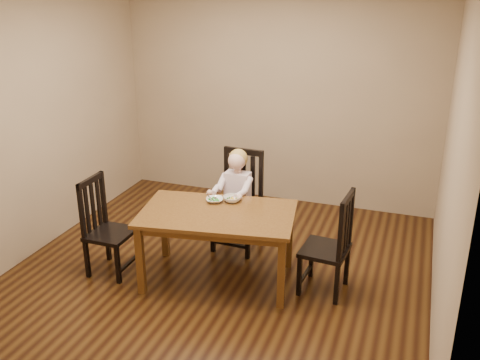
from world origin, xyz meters
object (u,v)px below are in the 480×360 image
(bowl_peas, at_px, (215,200))
(chair_left, at_px, (106,228))
(dining_table, at_px, (218,220))
(chair_child, at_px, (239,202))
(chair_right, at_px, (331,245))
(bowl_veg, at_px, (232,199))
(toddler, at_px, (237,190))

(bowl_peas, bearing_deg, chair_left, -156.68)
(dining_table, bearing_deg, chair_child, 93.69)
(chair_right, distance_m, bowl_veg, 1.04)
(chair_left, bearing_deg, chair_right, 99.70)
(dining_table, height_order, bowl_peas, bowl_peas)
(dining_table, distance_m, chair_child, 0.74)
(chair_child, xyz_separation_m, bowl_peas, (-0.07, -0.51, 0.22))
(chair_child, bearing_deg, dining_table, 96.54)
(chair_child, height_order, bowl_peas, chair_child)
(dining_table, height_order, bowl_veg, bowl_veg)
(chair_left, xyz_separation_m, bowl_peas, (0.97, 0.42, 0.26))
(chair_child, distance_m, toddler, 0.16)
(chair_left, height_order, bowl_peas, chair_left)
(toddler, bearing_deg, bowl_peas, 84.86)
(dining_table, xyz_separation_m, chair_right, (1.04, 0.14, -0.15))
(chair_left, bearing_deg, toddler, 130.54)
(chair_right, height_order, bowl_peas, chair_right)
(chair_left, bearing_deg, dining_table, 101.15)
(chair_right, bearing_deg, bowl_peas, 91.78)
(bowl_peas, distance_m, bowl_veg, 0.17)
(toddler, xyz_separation_m, bowl_veg, (0.09, -0.39, 0.08))
(chair_child, relative_size, bowl_peas, 6.61)
(chair_right, relative_size, toddler, 1.68)
(dining_table, height_order, chair_right, chair_right)
(toddler, distance_m, bowl_peas, 0.47)
(bowl_veg, bearing_deg, chair_child, 101.31)
(bowl_peas, xyz_separation_m, bowl_veg, (0.16, 0.07, 0.01))
(bowl_veg, bearing_deg, chair_right, -7.57)
(chair_child, relative_size, toddler, 1.81)
(chair_left, xyz_separation_m, toddler, (1.04, 0.88, 0.20))
(bowl_peas, height_order, bowl_veg, bowl_veg)
(dining_table, relative_size, bowl_veg, 8.94)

